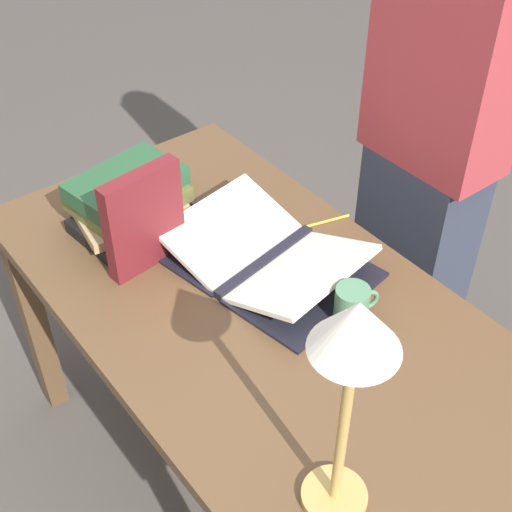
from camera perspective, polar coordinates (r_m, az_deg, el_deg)
The scene contains 9 objects.
ground_plane at distance 2.18m, azimuth 0.10°, elevation -17.84°, with size 12.00×12.00×0.00m, color #47423D.
reading_desk at distance 1.66m, azimuth 0.12°, elevation -6.16°, with size 1.39×0.74×0.75m.
open_book at distance 1.66m, azimuth 0.75°, elevation -0.05°, with size 0.53×0.41×0.08m.
book_stack_tall at distance 1.78m, azimuth -10.16°, elevation 4.32°, with size 0.25×0.29×0.15m.
book_standing_upright at distance 1.63m, azimuth -8.95°, elevation 2.86°, with size 0.06×0.20×0.25m.
reading_lamp at distance 1.00m, azimuth 7.76°, elevation -8.00°, with size 0.13×0.13×0.47m.
coffee_mug at distance 1.53m, azimuth 7.71°, elevation -3.95°, with size 0.07×0.10×0.09m.
pencil at distance 1.80m, azimuth 5.11°, elevation 2.64°, with size 0.05×0.16×0.01m.
person_reader at distance 1.96m, azimuth 13.87°, elevation 8.34°, with size 0.36×0.21×1.71m.
Camera 1 is at (-0.89, 0.69, 1.86)m, focal length 50.00 mm.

